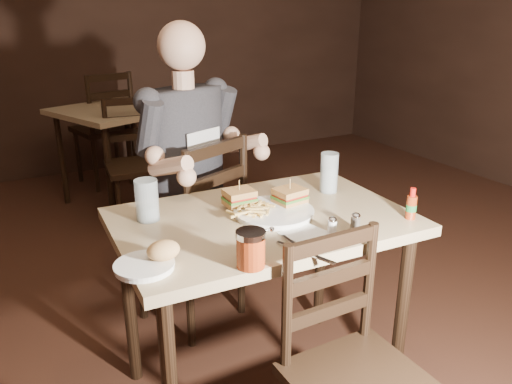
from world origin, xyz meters
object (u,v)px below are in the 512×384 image
bg_chair_far (103,129)px  dinner_plate (274,213)px  bg_table (116,119)px  diner (192,133)px  main_table (262,240)px  chair_far (189,231)px  chair_near (362,384)px  glass_left (147,200)px  bg_chair_near (138,166)px  hot_sauce (412,203)px  syrup_dispenser (251,249)px  glass_right (329,173)px  side_plate (145,267)px

bg_chair_far → dinner_plate: size_ratio=3.44×
bg_table → diner: bearing=-92.1°
main_table → chair_far: chair_far is taller
chair_near → glass_left: (-0.41, 0.73, 0.42)m
bg_table → bg_chair_near: 0.60m
chair_near → chair_far: bearing=93.8°
main_table → diner: diner is taller
hot_sauce → chair_near: bearing=-145.6°
chair_near → glass_left: size_ratio=5.61×
chair_near → syrup_dispenser: 0.53m
glass_right → syrup_dispenser: (-0.58, -0.42, -0.03)m
bg_table → chair_far: chair_far is taller
main_table → dinner_plate: bearing=-11.3°
bg_chair_near → dinner_plate: 1.90m
main_table → bg_chair_near: size_ratio=1.20×
chair_far → diner: bearing=90.0°
hot_sauce → side_plate: hot_sauce is taller
diner → hot_sauce: size_ratio=8.07×
bg_chair_near → dinner_plate: (0.02, -1.88, 0.33)m
chair_far → glass_left: (-0.31, -0.46, 0.37)m
chair_near → diner: bearing=93.1°
main_table → side_plate: 0.54m
diner → glass_right: bearing=-71.0°
bg_chair_far → side_plate: 3.21m
main_table → syrup_dispenser: size_ratio=9.51×
chair_near → bg_chair_near: (-0.01, 2.43, 0.03)m
bg_chair_far → glass_left: bearing=69.3°
dinner_plate → hot_sauce: size_ratio=2.45×
glass_left → syrup_dispenser: glass_left is taller
bg_table → glass_right: size_ratio=6.28×
diner → glass_right: diner is taller
chair_far → bg_chair_near: chair_far is taller
bg_chair_far → hot_sauce: bg_chair_far is taller
chair_far → dinner_plate: chair_far is taller
bg_chair_near → glass_right: size_ratio=5.47×
chair_near → glass_left: glass_left is taller
dinner_plate → syrup_dispenser: 0.40m
glass_left → side_plate: size_ratio=0.88×
bg_chair_near → glass_left: glass_left is taller
side_plate → hot_sauce: bearing=-5.0°
bg_chair_far → glass_left: 2.85m
bg_chair_far → diner: (-0.07, -2.39, 0.47)m
dinner_plate → hot_sauce: hot_sauce is taller
syrup_dispenser → side_plate: syrup_dispenser is taller
dinner_plate → side_plate: size_ratio=1.67×
bg_table → chair_far: bearing=-92.7°
main_table → bg_chair_far: bearing=89.6°
side_plate → glass_right: bearing=18.6°
chair_far → syrup_dispenser: bearing=58.5°
chair_near → glass_right: (0.34, 0.67, 0.43)m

